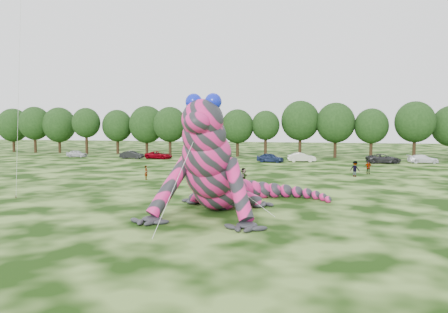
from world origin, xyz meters
TOP-DOWN VIEW (x-y plane):
  - ground at (0.00, 0.00)m, footprint 240.00×240.00m
  - inflatable_gecko at (3.82, 7.14)m, footprint 14.88×17.37m
  - tree_0 at (-54.56, 59.23)m, footprint 6.91×6.22m
  - tree_1 at (-48.36, 58.05)m, footprint 6.74×6.07m
  - tree_2 at (-43.02, 58.76)m, footprint 7.04×6.34m
  - tree_3 at (-35.72, 57.07)m, footprint 5.81×5.23m
  - tree_4 at (-29.64, 58.71)m, footprint 6.22×5.60m
  - tree_5 at (-23.12, 58.44)m, footprint 7.16×6.44m
  - tree_6 at (-17.56, 56.68)m, footprint 6.52×5.86m
  - tree_7 at (-10.08, 56.80)m, footprint 6.68×6.01m
  - tree_8 at (-4.22, 56.99)m, footprint 6.14×5.53m
  - tree_9 at (1.06, 57.35)m, footprint 5.27×4.74m
  - tree_10 at (7.40, 58.58)m, footprint 7.09×6.38m
  - tree_11 at (13.79, 58.20)m, footprint 7.01×6.31m
  - tree_12 at (20.01, 57.74)m, footprint 5.99×5.39m
  - tree_13 at (27.13, 57.13)m, footprint 6.83×6.15m
  - car_0 at (-33.14, 49.01)m, footprint 3.89×1.66m
  - car_1 at (-21.64, 47.89)m, footprint 4.23×1.52m
  - car_2 at (-16.80, 48.55)m, footprint 5.20×3.02m
  - car_3 at (-7.93, 46.71)m, footprint 4.83×2.64m
  - car_4 at (3.24, 46.16)m, footprint 4.64×2.61m
  - car_5 at (8.16, 47.92)m, footprint 4.76×2.42m
  - car_6 at (20.90, 48.19)m, footprint 5.63×3.24m
  - car_7 at (27.04, 49.71)m, footprint 4.79×2.29m
  - spectator_5 at (3.43, 19.60)m, footprint 0.68×1.71m
  - spectator_0 at (-8.10, 21.74)m, footprint 0.48×0.64m
  - spectator_3 at (16.97, 32.58)m, footprint 1.03×0.55m
  - spectator_2 at (15.14, 29.43)m, footprint 1.40×1.21m

SIDE VIEW (x-z plane):
  - ground at x=0.00m, z-range 0.00..0.00m
  - car_0 at x=-33.14m, z-range 0.00..1.31m
  - car_3 at x=-7.93m, z-range 0.00..1.33m
  - car_7 at x=27.04m, z-range 0.00..1.35m
  - car_2 at x=-16.80m, z-range 0.00..1.36m
  - car_1 at x=-21.64m, z-range 0.00..1.39m
  - car_6 at x=20.90m, z-range 0.00..1.48m
  - car_4 at x=3.24m, z-range 0.00..1.49m
  - car_5 at x=8.16m, z-range 0.00..1.50m
  - spectator_0 at x=-8.10m, z-range 0.00..1.58m
  - spectator_3 at x=16.97m, z-range 0.00..1.68m
  - spectator_5 at x=3.43m, z-range 0.00..1.80m
  - spectator_2 at x=15.14m, z-range 0.00..1.88m
  - inflatable_gecko at x=3.82m, z-range 0.00..8.33m
  - tree_9 at x=1.06m, z-range 0.00..8.68m
  - tree_8 at x=-4.22m, z-range 0.00..8.94m
  - tree_12 at x=20.01m, z-range 0.00..8.97m
  - tree_4 at x=-29.64m, z-range 0.00..9.06m
  - tree_3 at x=-35.72m, z-range 0.00..9.44m
  - tree_7 at x=-10.08m, z-range 0.00..9.48m
  - tree_6 at x=-17.56m, z-range 0.00..9.49m
  - tree_0 at x=-54.56m, z-range 0.00..9.51m
  - tree_2 at x=-43.02m, z-range 0.00..9.64m
  - tree_5 at x=-23.12m, z-range 0.00..9.80m
  - tree_1 at x=-48.36m, z-range 0.00..9.81m
  - tree_11 at x=13.79m, z-range 0.00..10.07m
  - tree_13 at x=27.13m, z-range 0.00..10.13m
  - tree_10 at x=7.40m, z-range 0.00..10.50m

